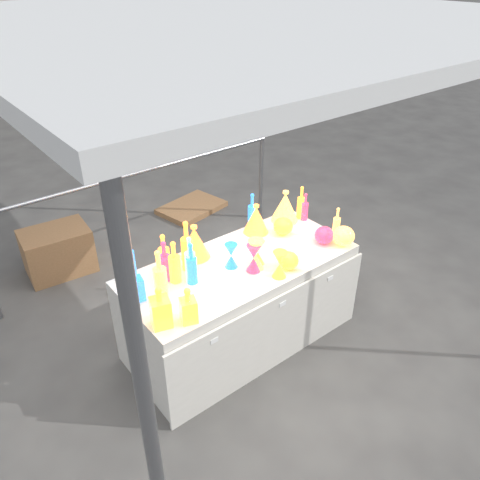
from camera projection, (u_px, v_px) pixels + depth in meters
ground at (240, 337)px, 3.91m from camera, size 80.00×80.00×0.00m
canopy_tent at (239, 26)px, 2.67m from camera, size 3.15×3.15×2.46m
display_table at (241, 302)px, 3.71m from camera, size 1.84×0.83×0.75m
cardboard_box_closed at (58, 251)px, 4.62m from camera, size 0.67×0.51×0.46m
cardboard_box_flat at (192, 208)px, 5.84m from camera, size 0.85×0.68×0.07m
bottle_0 at (164, 253)px, 3.34m from camera, size 0.10×0.10×0.31m
bottle_1 at (129, 257)px, 3.28m from camera, size 0.10×0.10×0.33m
bottle_2 at (187, 245)px, 3.35m from camera, size 0.10×0.10×0.40m
bottle_3 at (165, 261)px, 3.26m from camera, size 0.10×0.10×0.31m
bottle_4 at (160, 275)px, 3.05m from camera, size 0.11×0.11×0.38m
bottle_5 at (190, 259)px, 3.24m from camera, size 0.10×0.10×0.36m
bottle_6 at (174, 262)px, 3.24m from camera, size 0.10×0.10×0.33m
bottle_7 at (191, 263)px, 3.22m from camera, size 0.08×0.08×0.32m
decanter_0 at (188, 305)px, 2.89m from camera, size 0.13×0.13×0.25m
decanter_1 at (160, 307)px, 2.85m from camera, size 0.15×0.15×0.29m
decanter_2 at (135, 284)px, 3.08m from camera, size 0.12×0.12×0.25m
hourglass_0 at (280, 264)px, 3.31m from camera, size 0.12×0.12×0.21m
hourglass_1 at (254, 258)px, 3.37m from camera, size 0.14×0.14×0.22m
hourglass_2 at (256, 254)px, 3.40m from camera, size 0.15×0.15×0.24m
hourglass_4 at (258, 252)px, 3.46m from camera, size 0.13×0.13×0.20m
hourglass_5 at (231, 256)px, 3.42m from camera, size 0.11×0.11×0.19m
globe_0 at (289, 261)px, 3.43m from camera, size 0.16×0.16×0.12m
globe_1 at (343, 237)px, 3.70m from camera, size 0.20×0.20×0.14m
globe_2 at (283, 227)px, 3.85m from camera, size 0.17×0.17×0.13m
globe_3 at (324, 236)px, 3.73m from camera, size 0.21×0.21×0.13m
lampshade_0 at (195, 241)px, 3.52m from camera, size 0.28×0.28×0.27m
lampshade_1 at (256, 218)px, 3.85m from camera, size 0.26×0.26×0.25m
lampshade_3 at (285, 206)px, 4.01m from camera, size 0.25×0.25×0.28m
bottle_8 at (252, 211)px, 3.89m from camera, size 0.09×0.09×0.32m
bottle_9 at (301, 202)px, 4.05m from camera, size 0.07×0.07×0.30m
bottle_10 at (305, 207)px, 4.03m from camera, size 0.06×0.06×0.25m
bottle_11 at (337, 222)px, 3.78m from camera, size 0.07×0.07×0.26m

